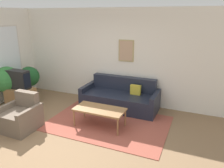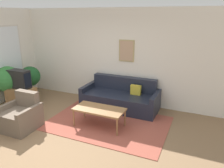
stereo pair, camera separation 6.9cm
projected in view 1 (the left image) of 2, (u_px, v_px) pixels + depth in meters
name	position (u px, v px, depth m)	size (l,w,h in m)	color
ground_plane	(55.00, 143.00, 4.46)	(16.00, 16.00, 0.00)	#846647
area_rug	(108.00, 123.00, 5.28)	(2.85, 1.90, 0.01)	#9E4C3D
wall_back	(108.00, 56.00, 6.38)	(8.00, 0.09, 2.70)	white
couch	(120.00, 98.00, 6.08)	(2.10, 0.90, 0.83)	#1E2333
coffee_table	(100.00, 110.00, 5.03)	(1.17, 0.56, 0.45)	olive
tv_stand	(21.00, 98.00, 6.14)	(0.77, 0.46, 0.56)	olive
tv	(18.00, 79.00, 5.98)	(0.62, 0.28, 0.51)	black
armchair	(20.00, 117.00, 4.97)	(0.76, 0.76, 0.82)	#6B5B4C
potted_plant_tall	(7.00, 80.00, 6.18)	(0.74, 0.74, 1.13)	#383D42
potted_plant_by_window	(29.00, 78.00, 6.82)	(0.62, 0.62, 0.98)	slate
potted_plant_small	(18.00, 85.00, 6.40)	(0.51, 0.51, 0.83)	#383D42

